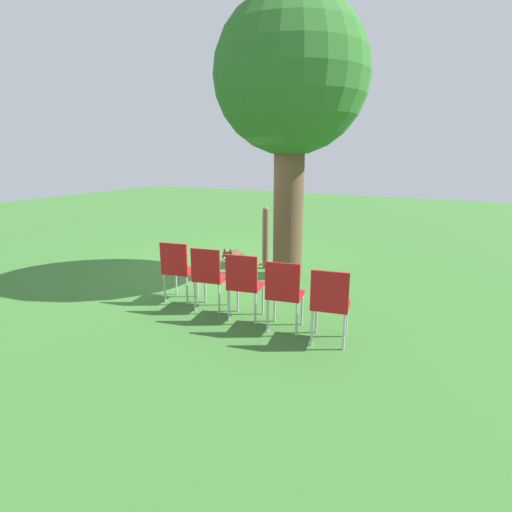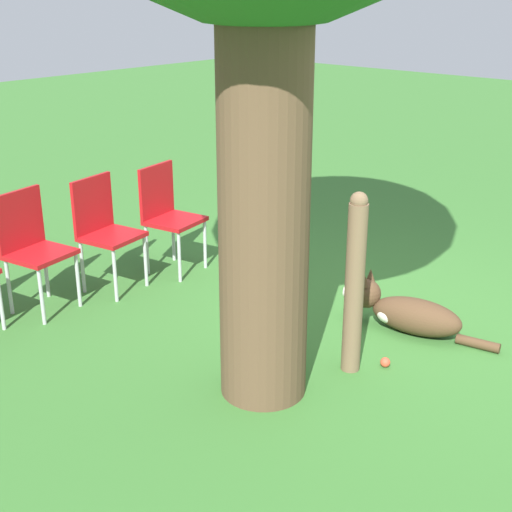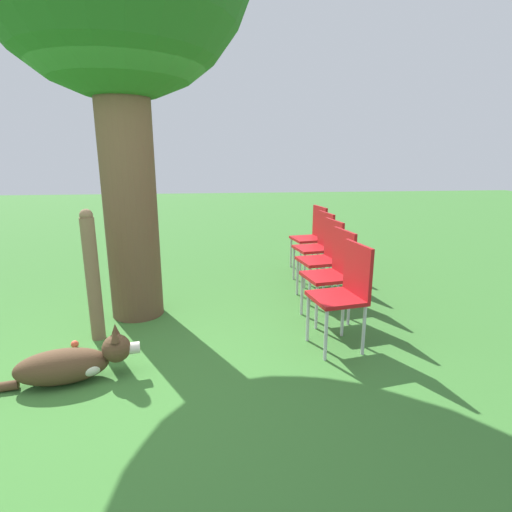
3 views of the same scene
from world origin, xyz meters
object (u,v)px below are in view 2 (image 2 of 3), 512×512
red_chair_1 (104,225)px  red_chair_0 (167,210)px  fence_post (355,284)px  tennis_ball (385,362)px  dog (406,312)px  red_chair_2 (32,242)px

red_chair_1 → red_chair_0: bearing=72.5°
fence_post → red_chair_0: 2.30m
tennis_ball → dog: bearing=-72.3°
red_chair_1 → red_chair_2: (0.08, 0.63, 0.00)m
fence_post → dog: bearing=-88.7°
fence_post → red_chair_2: fence_post is taller
fence_post → red_chair_1: fence_post is taller
red_chair_0 → red_chair_2: (0.17, 1.25, 0.00)m
fence_post → tennis_ball: size_ratio=18.24×
dog → fence_post: 0.89m
red_chair_1 → tennis_ball: bearing=-0.9°
dog → red_chair_0: (2.24, 0.34, 0.41)m
fence_post → red_chair_0: fence_post is taller
red_chair_1 → fence_post: bearing=-4.5°
red_chair_0 → tennis_ball: size_ratio=14.02×
dog → tennis_ball: 0.61m
dog → tennis_ball: bearing=97.2°
dog → fence_post: (-0.02, 0.74, 0.48)m
fence_post → tennis_ball: 0.64m
fence_post → red_chair_0: (2.26, -0.41, -0.07)m
red_chair_2 → tennis_ball: (-2.59, -1.03, -0.52)m
dog → red_chair_1: 2.55m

